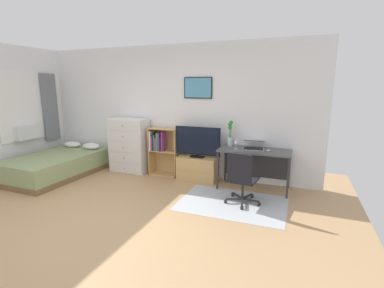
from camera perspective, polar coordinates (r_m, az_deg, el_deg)
The scene contains 14 objects.
ground_plane at distance 4.30m, azimuth -18.75°, elevation -14.61°, with size 7.20×7.20×0.00m, color tan.
wall_back_with_posters at distance 5.94m, azimuth -4.37°, elevation 6.80°, with size 6.12×0.09×2.70m.
area_rug at distance 4.65m, azimuth 8.30°, elevation -11.92°, with size 1.70×1.20×0.01m, color #B2B7BC.
bed at distance 6.59m, azimuth -26.06°, elevation -3.83°, with size 1.33×2.06×0.57m.
dresser at distance 6.25m, azimuth -12.74°, elevation -0.28°, with size 0.83×0.46×1.18m.
bookshelf at distance 5.92m, azimuth -6.22°, elevation -0.74°, with size 0.63×0.30×1.01m.
tv_stand at distance 5.64m, azimuth 1.17°, elevation -5.01°, with size 0.80×0.41×0.47m.
television at distance 5.48m, azimuth 1.12°, elevation 0.40°, with size 0.93×0.16×0.61m.
desk at distance 5.25m, azimuth 12.82°, elevation -2.39°, with size 1.28×0.60×0.74m.
office_chair at distance 4.48m, azimuth 10.10°, elevation -6.74°, with size 0.57×0.58×0.86m.
laptop at distance 5.23m, azimuth 12.56°, elevation -0.20°, with size 0.41×0.43×0.17m.
computer_mouse at distance 5.06m, azimuth 15.47°, elevation -1.31°, with size 0.06×0.10×0.03m, color silver.
bamboo_vase at distance 5.37m, azimuth 7.85°, elevation 2.03°, with size 0.10×0.09×0.49m.
wine_glass at distance 5.11m, azimuth 9.04°, elevation 0.45°, with size 0.07×0.07×0.18m.
Camera 1 is at (2.57, -2.90, 1.87)m, focal length 25.94 mm.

